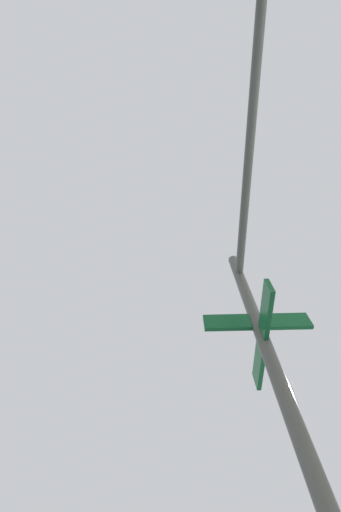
% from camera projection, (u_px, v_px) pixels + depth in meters
% --- Properties ---
extents(traffic_signal_near, '(2.73, 2.56, 5.31)m').
position_uv_depth(traffic_signal_near, '(286.00, 187.00, 2.15)').
color(traffic_signal_near, '#474C47').
rests_on(traffic_signal_near, ground_plane).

